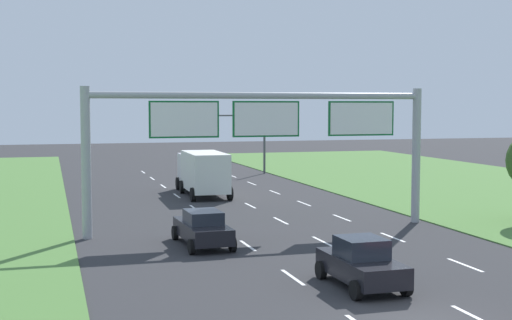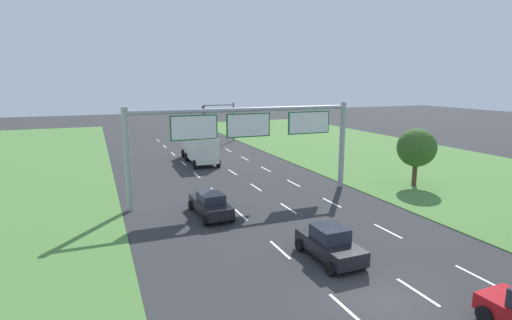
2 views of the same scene
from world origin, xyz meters
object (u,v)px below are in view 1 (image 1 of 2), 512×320
box_truck (202,171)px  sign_gantry (267,129)px  car_mid_lane (203,228)px  traffic_light_mast (244,131)px  car_lead_silver (361,263)px

box_truck → sign_gantry: (0.20, -14.32, 3.32)m
car_mid_lane → traffic_light_mast: bearing=69.8°
box_truck → traffic_light_mast: 15.36m
car_lead_silver → car_mid_lane: (-3.67, 8.48, -0.03)m
car_mid_lane → box_truck: (3.66, 17.40, 0.87)m
car_lead_silver → car_mid_lane: car_lead_silver is taller
car_mid_lane → sign_gantry: 6.48m
car_mid_lane → traffic_light_mast: (10.31, 31.06, 3.09)m
car_lead_silver → traffic_light_mast: (6.65, 39.54, 3.06)m
box_truck → sign_gantry: sign_gantry is taller
box_truck → traffic_light_mast: traffic_light_mast is taller
traffic_light_mast → box_truck: bearing=-116.0°
car_mid_lane → box_truck: bearing=76.2°
car_lead_silver → box_truck: size_ratio=0.51×
car_lead_silver → traffic_light_mast: traffic_light_mast is taller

